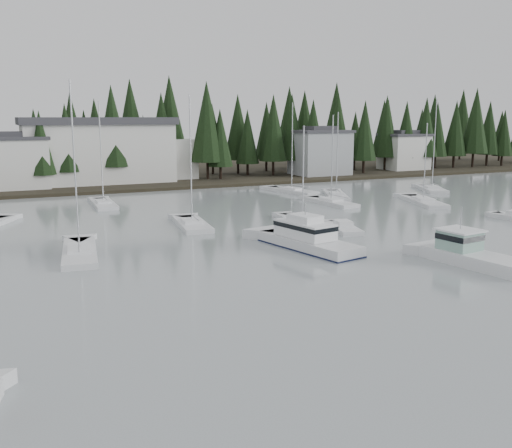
{
  "coord_description": "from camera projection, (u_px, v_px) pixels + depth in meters",
  "views": [
    {
      "loc": [
        -21.88,
        -16.8,
        11.4
      ],
      "look_at": [
        -1.82,
        26.16,
        2.5
      ],
      "focal_mm": 40.0,
      "sensor_mm": 36.0,
      "label": 1
    }
  ],
  "objects": [
    {
      "name": "sailboat_12",
      "position": [
        336.0,
        197.0,
        82.47
      ],
      "size": [
        6.59,
        10.04,
        12.69
      ],
      "rotation": [
        0.0,
        0.0,
        1.13
      ],
      "color": "silver",
      "rests_on": "ground"
    },
    {
      "name": "runabout_1",
      "position": [
        343.0,
        229.0,
        58.28
      ],
      "size": [
        3.81,
        6.9,
        1.42
      ],
      "rotation": [
        0.0,
        0.0,
        1.31
      ],
      "color": "silver",
      "rests_on": "ground"
    },
    {
      "name": "sailboat_2",
      "position": [
        292.0,
        192.0,
        87.79
      ],
      "size": [
        4.85,
        10.19,
        14.12
      ],
      "rotation": [
        0.0,
        0.0,
        1.81
      ],
      "color": "silver",
      "rests_on": "ground"
    },
    {
      "name": "sailboat_0",
      "position": [
        432.0,
        190.0,
        89.71
      ],
      "size": [
        6.14,
        8.64,
        14.77
      ],
      "rotation": [
        0.0,
        0.0,
        1.13
      ],
      "color": "silver",
      "rests_on": "ground"
    },
    {
      "name": "sailboat_7",
      "position": [
        104.0,
        205.0,
        74.46
      ],
      "size": [
        3.04,
        9.29,
        13.98
      ],
      "rotation": [
        0.0,
        0.0,
        1.53
      ],
      "color": "silver",
      "rests_on": "ground"
    },
    {
      "name": "conifer_treeline",
      "position": [
        125.0,
        181.0,
        102.75
      ],
      "size": [
        200.0,
        22.0,
        20.0
      ],
      "primitive_type": null,
      "color": "black",
      "rests_on": "ground"
    },
    {
      "name": "sailboat_5",
      "position": [
        423.0,
        203.0,
        76.83
      ],
      "size": [
        6.28,
        11.16,
        11.21
      ],
      "rotation": [
        0.0,
        0.0,
        1.24
      ],
      "color": "silver",
      "rests_on": "ground"
    },
    {
      "name": "sailboat_6",
      "position": [
        80.0,
        254.0,
        47.82
      ],
      "size": [
        4.14,
        10.7,
        14.93
      ],
      "rotation": [
        0.0,
        0.0,
        1.43
      ],
      "color": "silver",
      "rests_on": "ground"
    },
    {
      "name": "lobster_boat_teal",
      "position": [
        473.0,
        257.0,
        44.68
      ],
      "size": [
        4.29,
        9.38,
        5.04
      ],
      "rotation": [
        0.0,
        0.0,
        1.7
      ],
      "color": "silver",
      "rests_on": "ground"
    },
    {
      "name": "house_east_a",
      "position": [
        320.0,
        152.0,
        109.69
      ],
      "size": [
        10.6,
        8.48,
        9.25
      ],
      "color": "#999EA0",
      "rests_on": "ground"
    },
    {
      "name": "cabin_cruiser_center",
      "position": [
        307.0,
        241.0,
        50.22
      ],
      "size": [
        5.32,
        11.12,
        4.59
      ],
      "rotation": [
        0.0,
        0.0,
        1.77
      ],
      "color": "silver",
      "rests_on": "ground"
    },
    {
      "name": "sailboat_10",
      "position": [
        192.0,
        226.0,
        60.37
      ],
      "size": [
        4.03,
        9.22,
        14.21
      ],
      "rotation": [
        0.0,
        0.0,
        1.44
      ],
      "color": "silver",
      "rests_on": "ground"
    },
    {
      "name": "sailboat_11",
      "position": [
        302.0,
        224.0,
        61.39
      ],
      "size": [
        3.43,
        10.02,
        11.1
      ],
      "rotation": [
        0.0,
        0.0,
        1.47
      ],
      "color": "silver",
      "rests_on": "ground"
    },
    {
      "name": "far_shore_land",
      "position": [
        113.0,
        176.0,
        112.54
      ],
      "size": [
        240.0,
        54.0,
        1.0
      ],
      "primitive_type": "cube",
      "color": "black",
      "rests_on": "ground"
    },
    {
      "name": "harbor_inn",
      "position": [
        111.0,
        151.0,
        97.19
      ],
      "size": [
        29.5,
        11.5,
        10.9
      ],
      "color": "silver",
      "rests_on": "ground"
    },
    {
      "name": "house_west",
      "position": [
        17.0,
        162.0,
        88.17
      ],
      "size": [
        9.54,
        7.42,
        8.75
      ],
      "color": "silver",
      "rests_on": "ground"
    },
    {
      "name": "house_east_b",
      "position": [
        404.0,
        151.0,
        120.71
      ],
      "size": [
        9.54,
        7.42,
        8.25
      ],
      "color": "silver",
      "rests_on": "ground"
    },
    {
      "name": "sailboat_9",
      "position": [
        331.0,
        203.0,
        76.1
      ],
      "size": [
        2.94,
        9.46,
        12.25
      ],
      "rotation": [
        0.0,
        0.0,
        1.61
      ],
      "color": "silver",
      "rests_on": "ground"
    }
  ]
}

